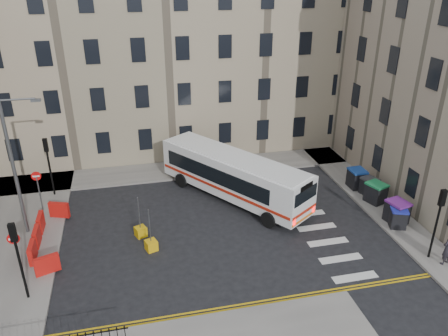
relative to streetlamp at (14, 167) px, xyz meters
name	(u,v)px	position (x,y,z in m)	size (l,w,h in m)	color
ground	(248,225)	(13.00, -2.00, -4.34)	(120.00, 120.00, 0.00)	black
pavement_north	(141,174)	(7.00, 6.60, -4.26)	(36.00, 3.20, 0.15)	slate
pavement_east	(351,180)	(22.00, 2.00, -4.26)	(2.40, 26.00, 0.15)	slate
pavement_west	(6,244)	(-1.00, -1.00, -4.26)	(6.00, 22.00, 0.15)	slate
terrace_north	(116,44)	(6.00, 13.50, 4.28)	(38.30, 10.80, 17.20)	tan
traffic_light_east	(439,214)	(21.60, -7.50, -1.47)	(0.28, 0.22, 4.10)	black
traffic_light_nw	(48,158)	(1.00, 4.50, -1.47)	(0.28, 0.22, 4.10)	black
traffic_light_sw	(17,250)	(1.00, -6.00, -1.47)	(0.28, 0.22, 4.10)	black
streetlamp	(14,167)	(0.00, 0.00, 0.00)	(0.50, 0.22, 8.14)	#595B5E
no_entry_north	(38,183)	(0.50, 2.50, -2.26)	(0.60, 0.08, 3.00)	#595B5E
no_entry_south	(15,247)	(0.50, -4.50, -2.26)	(0.60, 0.08, 3.00)	#595B5E
roadworks_barriers	(44,236)	(1.16, -1.50, -3.69)	(1.66, 6.26, 1.00)	red
bus	(233,174)	(12.93, 1.51, -2.56)	(8.48, 10.78, 3.08)	white
wheelie_bin_a	(398,217)	(21.67, -4.33, -3.58)	(1.28, 1.36, 1.21)	black
wheelie_bin_b	(397,212)	(21.87, -3.90, -3.49)	(1.35, 1.47, 1.39)	black
wheelie_bin_c	(376,193)	(21.94, -1.36, -3.51)	(1.40, 1.50, 1.34)	black
wheelie_bin_d	(369,186)	(22.09, -0.27, -3.59)	(1.22, 1.31, 1.18)	black
wheelie_bin_e	(357,178)	(21.75, 0.86, -3.51)	(1.08, 1.23, 1.35)	black
pedestrian	(448,248)	(22.04, -8.18, -3.22)	(0.71, 0.46, 1.94)	black
bollard_yellow	(141,232)	(6.53, -1.77, -4.04)	(0.60, 0.60, 0.60)	#D3A10B
bollard_chevron	(151,245)	(7.03, -3.29, -4.04)	(0.60, 0.60, 0.60)	#E1A60D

